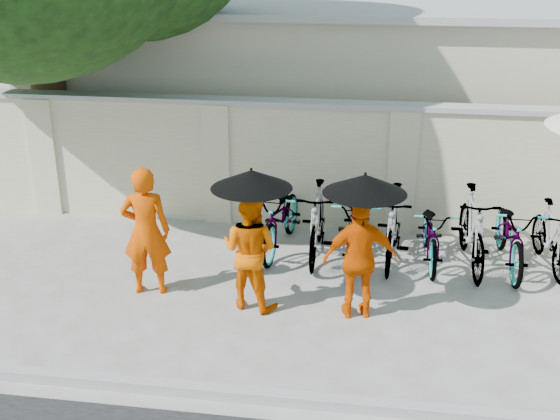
# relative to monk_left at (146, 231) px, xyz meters

# --- Properties ---
(ground) EXTENTS (80.00, 80.00, 0.00)m
(ground) POSITION_rel_monk_left_xyz_m (1.34, -0.47, -0.88)
(ground) COLOR #AEAEAE
(kerb) EXTENTS (40.00, 0.16, 0.12)m
(kerb) POSITION_rel_monk_left_xyz_m (1.34, -2.17, -0.82)
(kerb) COLOR #9F9F9F
(kerb) RESTS_ON ground
(compound_wall) EXTENTS (20.00, 0.30, 2.00)m
(compound_wall) POSITION_rel_monk_left_xyz_m (2.34, 2.73, 0.12)
(compound_wall) COLOR beige
(compound_wall) RESTS_ON ground
(building_behind) EXTENTS (14.00, 6.00, 3.20)m
(building_behind) POSITION_rel_monk_left_xyz_m (3.34, 6.53, 0.72)
(building_behind) COLOR #BAAE91
(building_behind) RESTS_ON ground
(monk_left) EXTENTS (0.70, 0.52, 1.76)m
(monk_left) POSITION_rel_monk_left_xyz_m (0.00, 0.00, 0.00)
(monk_left) COLOR #DD4500
(monk_left) RESTS_ON ground
(monk_center) EXTENTS (0.90, 0.80, 1.57)m
(monk_center) POSITION_rel_monk_left_xyz_m (1.42, -0.17, -0.10)
(monk_center) COLOR #E55D00
(monk_center) RESTS_ON ground
(parasol_center) EXTENTS (1.00, 1.00, 0.99)m
(parasol_center) POSITION_rel_monk_left_xyz_m (1.47, -0.25, 0.88)
(parasol_center) COLOR black
(parasol_center) RESTS_ON ground
(monk_right) EXTENTS (0.98, 0.57, 1.57)m
(monk_right) POSITION_rel_monk_left_xyz_m (2.81, -0.24, -0.10)
(monk_right) COLOR #DF4F00
(monk_right) RESTS_ON ground
(parasol_right) EXTENTS (1.00, 1.00, 1.02)m
(parasol_right) POSITION_rel_monk_left_xyz_m (2.83, -0.32, 0.91)
(parasol_right) COLOR black
(parasol_right) RESTS_ON ground
(bike_0) EXTENTS (0.89, 2.01, 1.02)m
(bike_0) POSITION_rel_monk_left_xyz_m (1.56, 1.63, -0.37)
(bike_0) COLOR gray
(bike_0) RESTS_ON ground
(bike_1) EXTENTS (0.52, 1.84, 1.11)m
(bike_1) POSITION_rel_monk_left_xyz_m (2.12, 1.45, -0.33)
(bike_1) COLOR gray
(bike_1) RESTS_ON ground
(bike_2) EXTENTS (0.78, 1.99, 1.03)m
(bike_2) POSITION_rel_monk_left_xyz_m (2.67, 1.49, -0.37)
(bike_2) COLOR gray
(bike_2) RESTS_ON ground
(bike_3) EXTENTS (0.68, 1.88, 1.11)m
(bike_3) POSITION_rel_monk_left_xyz_m (3.23, 1.45, -0.33)
(bike_3) COLOR gray
(bike_3) RESTS_ON ground
(bike_4) EXTENTS (0.66, 1.76, 0.92)m
(bike_4) POSITION_rel_monk_left_xyz_m (3.79, 1.51, -0.42)
(bike_4) COLOR gray
(bike_4) RESTS_ON ground
(bike_5) EXTENTS (0.66, 1.95, 1.15)m
(bike_5) POSITION_rel_monk_left_xyz_m (4.35, 1.44, -0.30)
(bike_5) COLOR gray
(bike_5) RESTS_ON ground
(bike_6) EXTENTS (0.72, 1.94, 1.01)m
(bike_6) POSITION_rel_monk_left_xyz_m (4.91, 1.51, -0.37)
(bike_6) COLOR gray
(bike_6) RESTS_ON ground
(bike_7) EXTENTS (0.61, 1.64, 0.96)m
(bike_7) POSITION_rel_monk_left_xyz_m (5.46, 1.56, -0.40)
(bike_7) COLOR gray
(bike_7) RESTS_ON ground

